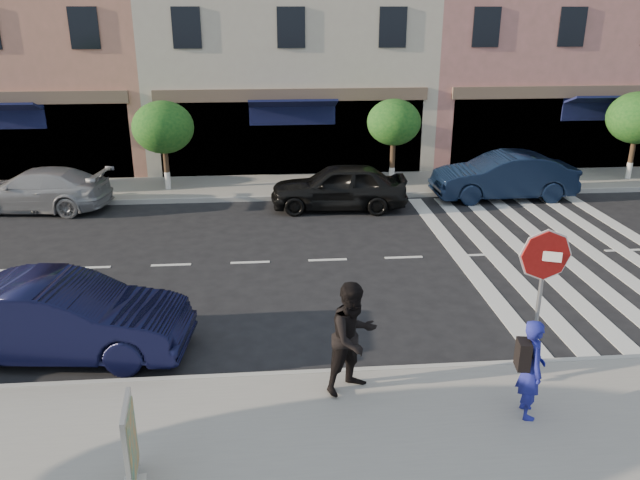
{
  "coord_description": "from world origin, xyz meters",
  "views": [
    {
      "loc": [
        -1.49,
        -10.89,
        6.08
      ],
      "look_at": [
        -0.4,
        1.73,
        1.4
      ],
      "focal_mm": 35.0,
      "sensor_mm": 36.0,
      "label": 1
    }
  ],
  "objects_px": {
    "photographer": "(532,369)",
    "car_near_mid": "(62,318)",
    "walker": "(353,337)",
    "car_far_right": "(503,176)",
    "car_far_mid": "(339,186)",
    "car_far_left": "(36,190)",
    "poster_board": "(131,447)",
    "stop_sign": "(544,269)"
  },
  "relations": [
    {
      "from": "car_far_left",
      "to": "car_far_mid",
      "type": "bearing_deg",
      "value": 93.86
    },
    {
      "from": "car_near_mid",
      "to": "car_far_mid",
      "type": "bearing_deg",
      "value": -29.17
    },
    {
      "from": "stop_sign",
      "to": "car_far_right",
      "type": "xyz_separation_m",
      "value": [
        3.44,
        10.77,
        -1.24
      ]
    },
    {
      "from": "car_far_mid",
      "to": "car_near_mid",
      "type": "bearing_deg",
      "value": -31.43
    },
    {
      "from": "photographer",
      "to": "car_far_mid",
      "type": "bearing_deg",
      "value": 16.99
    },
    {
      "from": "photographer",
      "to": "car_far_right",
      "type": "distance_m",
      "value": 12.75
    },
    {
      "from": "walker",
      "to": "photographer",
      "type": "bearing_deg",
      "value": -52.68
    },
    {
      "from": "car_near_mid",
      "to": "car_far_left",
      "type": "distance_m",
      "value": 10.0
    },
    {
      "from": "poster_board",
      "to": "car_near_mid",
      "type": "xyz_separation_m",
      "value": [
        -1.97,
        3.78,
        0.0
      ]
    },
    {
      "from": "stop_sign",
      "to": "car_far_mid",
      "type": "bearing_deg",
      "value": 123.99
    },
    {
      "from": "photographer",
      "to": "car_near_mid",
      "type": "bearing_deg",
      "value": 79.42
    },
    {
      "from": "walker",
      "to": "car_far_mid",
      "type": "bearing_deg",
      "value": 51.49
    },
    {
      "from": "car_far_left",
      "to": "car_far_mid",
      "type": "distance_m",
      "value": 9.69
    },
    {
      "from": "stop_sign",
      "to": "car_far_mid",
      "type": "height_order",
      "value": "stop_sign"
    },
    {
      "from": "poster_board",
      "to": "car_far_mid",
      "type": "xyz_separation_m",
      "value": [
        4.15,
        12.45,
        -0.01
      ]
    },
    {
      "from": "stop_sign",
      "to": "car_far_left",
      "type": "xyz_separation_m",
      "value": [
        -11.94,
        10.76,
        -1.35
      ]
    },
    {
      "from": "car_near_mid",
      "to": "car_far_mid",
      "type": "xyz_separation_m",
      "value": [
        6.12,
        8.67,
        -0.02
      ]
    },
    {
      "from": "car_far_left",
      "to": "poster_board",
      "type": "bearing_deg",
      "value": 30.72
    },
    {
      "from": "car_far_right",
      "to": "car_far_mid",
      "type": "bearing_deg",
      "value": -83.85
    },
    {
      "from": "stop_sign",
      "to": "car_near_mid",
      "type": "distance_m",
      "value": 8.6
    },
    {
      "from": "car_far_left",
      "to": "stop_sign",
      "type": "bearing_deg",
      "value": 55.9
    },
    {
      "from": "stop_sign",
      "to": "car_near_mid",
      "type": "xyz_separation_m",
      "value": [
        -8.39,
        1.41,
        -1.26
      ]
    },
    {
      "from": "poster_board",
      "to": "stop_sign",
      "type": "bearing_deg",
      "value": 14.61
    },
    {
      "from": "car_near_mid",
      "to": "car_far_mid",
      "type": "relative_size",
      "value": 1.06
    },
    {
      "from": "car_near_mid",
      "to": "car_far_right",
      "type": "relative_size",
      "value": 0.97
    },
    {
      "from": "photographer",
      "to": "walker",
      "type": "distance_m",
      "value": 2.78
    },
    {
      "from": "stop_sign",
      "to": "walker",
      "type": "height_order",
      "value": "stop_sign"
    },
    {
      "from": "car_far_right",
      "to": "car_far_left",
      "type": "bearing_deg",
      "value": -90.73
    },
    {
      "from": "walker",
      "to": "car_far_mid",
      "type": "xyz_separation_m",
      "value": [
        0.97,
        10.47,
        -0.36
      ]
    },
    {
      "from": "poster_board",
      "to": "car_far_right",
      "type": "distance_m",
      "value": 16.43
    },
    {
      "from": "car_near_mid",
      "to": "car_far_left",
      "type": "relative_size",
      "value": 0.99
    },
    {
      "from": "poster_board",
      "to": "car_far_mid",
      "type": "distance_m",
      "value": 13.12
    },
    {
      "from": "stop_sign",
      "to": "photographer",
      "type": "distance_m",
      "value": 1.8
    },
    {
      "from": "walker",
      "to": "stop_sign",
      "type": "bearing_deg",
      "value": -26.32
    },
    {
      "from": "stop_sign",
      "to": "car_far_left",
      "type": "relative_size",
      "value": 0.56
    },
    {
      "from": "poster_board",
      "to": "car_far_right",
      "type": "bearing_deg",
      "value": 47.44
    },
    {
      "from": "stop_sign",
      "to": "walker",
      "type": "distance_m",
      "value": 3.39
    },
    {
      "from": "stop_sign",
      "to": "car_far_right",
      "type": "height_order",
      "value": "stop_sign"
    },
    {
      "from": "stop_sign",
      "to": "poster_board",
      "type": "relative_size",
      "value": 2.07
    },
    {
      "from": "photographer",
      "to": "car_far_right",
      "type": "height_order",
      "value": "photographer"
    },
    {
      "from": "walker",
      "to": "car_far_right",
      "type": "distance_m",
      "value": 13.01
    },
    {
      "from": "walker",
      "to": "car_far_mid",
      "type": "distance_m",
      "value": 10.52
    }
  ]
}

